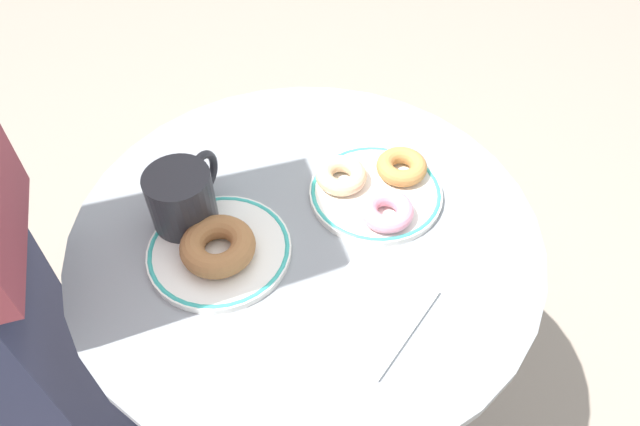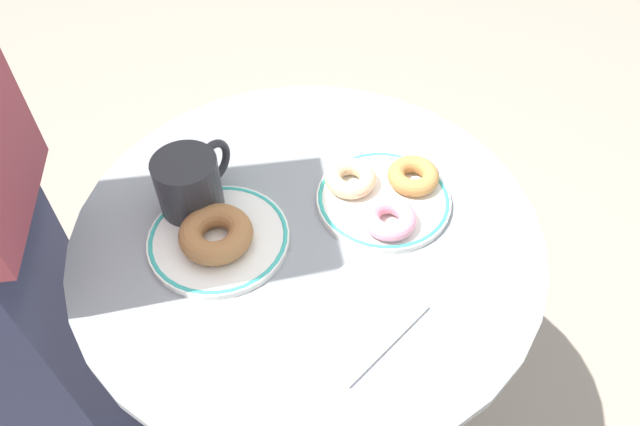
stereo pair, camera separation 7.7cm
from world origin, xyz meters
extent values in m
cylinder|color=gray|center=(0.00, 0.00, 0.74)|extent=(0.67, 0.67, 0.02)
cylinder|color=gray|center=(0.00, 0.00, 0.38)|extent=(0.06, 0.06, 0.70)
cylinder|color=gray|center=(0.00, 0.00, 0.01)|extent=(0.34, 0.34, 0.03)
cylinder|color=white|center=(-0.12, 0.03, 0.75)|extent=(0.20, 0.20, 0.01)
torus|color=#38B2A8|center=(-0.12, 0.03, 0.75)|extent=(0.19, 0.19, 0.01)
cylinder|color=white|center=(0.12, -0.01, 0.75)|extent=(0.20, 0.20, 0.01)
torus|color=#38B2A8|center=(0.12, -0.01, 0.75)|extent=(0.19, 0.19, 0.01)
torus|color=#A36B3D|center=(-0.13, 0.02, 0.77)|extent=(0.14, 0.14, 0.03)
torus|color=#BC7F42|center=(0.17, -0.01, 0.77)|extent=(0.08, 0.08, 0.03)
torus|color=#E0B789|center=(0.09, 0.03, 0.77)|extent=(0.09, 0.09, 0.03)
torus|color=pink|center=(0.10, -0.06, 0.77)|extent=(0.11, 0.11, 0.03)
cube|color=white|center=(-0.02, -0.16, 0.75)|extent=(0.18, 0.16, 0.01)
cylinder|color=#28282D|center=(-0.13, 0.11, 0.79)|extent=(0.09, 0.09, 0.09)
torus|color=#28282D|center=(-0.09, 0.13, 0.80)|extent=(0.07, 0.04, 0.07)
camera|label=1|loc=(-0.30, -0.43, 1.37)|focal=32.07mm
camera|label=2|loc=(-0.23, -0.47, 1.37)|focal=32.07mm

